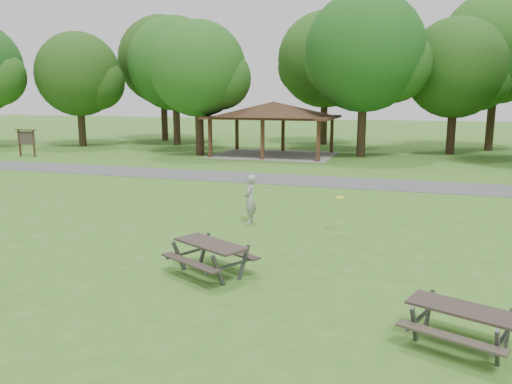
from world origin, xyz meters
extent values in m
plane|color=#36681D|center=(0.00, 0.00, 0.00)|extent=(160.00, 160.00, 0.00)
cube|color=#49494C|center=(0.00, 14.00, 0.01)|extent=(120.00, 3.20, 0.02)
cube|color=#371E14|center=(-7.70, 21.30, 1.30)|extent=(0.22, 0.22, 2.60)
cube|color=#332012|center=(-7.70, 26.70, 1.30)|extent=(0.22, 0.22, 2.60)
cube|color=#3E2316|center=(-4.00, 21.30, 1.30)|extent=(0.22, 0.22, 2.60)
cube|color=#3B2515|center=(-4.00, 26.70, 1.30)|extent=(0.22, 0.22, 2.60)
cube|color=#3E2316|center=(-0.30, 21.30, 1.30)|extent=(0.22, 0.22, 2.60)
cube|color=#382214|center=(-0.30, 26.70, 1.30)|extent=(0.22, 0.22, 2.60)
cube|color=#361E15|center=(-4.00, 24.00, 2.68)|extent=(8.60, 6.60, 0.16)
pyramid|color=#322014|center=(-4.00, 24.00, 3.26)|extent=(7.01, 7.01, 1.00)
cube|color=gray|center=(-4.00, 24.00, 0.01)|extent=(8.40, 6.40, 0.03)
cube|color=#331D12|center=(-20.60, 18.00, 0.90)|extent=(0.10, 0.10, 1.80)
cube|color=#382514|center=(-19.40, 18.00, 0.90)|extent=(0.10, 0.10, 1.80)
cube|color=#322B24|center=(-20.00, 18.00, 1.30)|extent=(1.40, 0.06, 0.90)
cube|color=black|center=(-20.00, 18.00, 1.85)|extent=(1.60, 0.30, 0.06)
cylinder|color=black|center=(-21.00, 25.50, 1.66)|extent=(0.60, 0.60, 3.32)
sphere|color=#1A3F12|center=(-21.00, 25.50, 5.88)|extent=(6.80, 6.80, 6.80)
sphere|color=#1A4112|center=(-19.47, 25.80, 5.20)|extent=(4.42, 4.42, 4.42)
sphere|color=#1A4915|center=(-22.36, 25.30, 5.37)|extent=(4.08, 4.08, 4.08)
cylinder|color=#321F16|center=(-14.00, 29.00, 1.92)|extent=(0.60, 0.60, 3.85)
sphere|color=#184C15|center=(-14.00, 29.00, 6.77)|extent=(7.80, 7.80, 7.80)
sphere|color=#1B4A15|center=(-12.25, 29.30, 5.99)|extent=(5.07, 5.07, 5.07)
sphere|color=#194614|center=(-15.56, 28.80, 6.19)|extent=(4.68, 4.68, 4.68)
cylinder|color=black|center=(-9.00, 22.50, 1.75)|extent=(0.60, 0.60, 3.50)
sphere|color=#1A4C15|center=(-9.00, 22.50, 5.97)|extent=(6.60, 6.60, 6.60)
sphere|color=#1B4814|center=(-7.52, 22.80, 5.31)|extent=(4.29, 4.29, 4.29)
sphere|color=#184A15|center=(-10.32, 22.30, 5.48)|extent=(3.96, 3.96, 3.96)
cylinder|color=black|center=(2.00, 25.00, 2.01)|extent=(0.60, 0.60, 4.02)
sphere|color=#144614|center=(2.00, 25.00, 7.02)|extent=(8.00, 8.00, 8.00)
sphere|color=#1A4714|center=(3.80, 25.30, 6.22)|extent=(5.20, 5.20, 5.20)
sphere|color=#174C15|center=(0.40, 24.80, 6.42)|extent=(4.80, 4.80, 4.80)
cylinder|color=black|center=(8.00, 28.50, 1.72)|extent=(0.60, 0.60, 3.43)
sphere|color=#194112|center=(8.00, 28.50, 6.05)|extent=(7.00, 7.00, 7.00)
sphere|color=#1B4C15|center=(9.57, 28.80, 5.36)|extent=(4.55, 4.55, 4.55)
sphere|color=#194915|center=(6.60, 28.30, 5.53)|extent=(4.20, 4.20, 4.20)
cylinder|color=black|center=(-17.00, 32.50, 2.19)|extent=(0.60, 0.60, 4.38)
sphere|color=#1A3E11|center=(-17.00, 32.50, 7.38)|extent=(8.00, 8.00, 8.00)
sphere|color=#163E11|center=(-15.20, 32.80, 6.58)|extent=(5.20, 5.20, 5.20)
sphere|color=#1D4614|center=(-18.60, 32.30, 6.78)|extent=(4.80, 4.80, 4.80)
cylinder|color=#2E2014|center=(-2.00, 33.00, 2.06)|extent=(0.60, 0.60, 4.13)
sphere|color=#1C4614|center=(-2.00, 33.00, 7.13)|extent=(8.00, 8.00, 8.00)
sphere|color=#164714|center=(-0.20, 33.30, 6.33)|extent=(5.20, 5.20, 5.20)
sphere|color=#1A4213|center=(-3.60, 32.80, 6.53)|extent=(4.80, 4.80, 4.80)
cylinder|color=#332016|center=(11.00, 32.00, 2.27)|extent=(0.60, 0.60, 4.55)
sphere|color=#1D4E16|center=(11.00, 32.00, 7.70)|extent=(8.40, 8.40, 8.40)
sphere|color=#1A4714|center=(9.32, 31.80, 7.07)|extent=(5.04, 5.04, 5.04)
cube|color=#2E2521|center=(1.05, 0.30, 0.75)|extent=(1.99, 1.50, 0.05)
cube|color=#2C251F|center=(0.77, -0.24, 0.45)|extent=(1.77, 1.09, 0.04)
cube|color=black|center=(1.33, 0.84, 0.45)|extent=(1.77, 1.09, 0.04)
cube|color=#454648|center=(0.24, 0.28, 0.38)|extent=(0.23, 0.37, 0.81)
cube|color=#3B3B3D|center=(0.59, 0.97, 0.38)|extent=(0.23, 0.37, 0.81)
cube|color=#454548|center=(0.42, 0.63, 0.41)|extent=(0.75, 1.37, 0.05)
cube|color=#3E3E41|center=(1.51, -0.37, 0.38)|extent=(0.23, 0.37, 0.81)
cube|color=#454447|center=(1.86, 0.32, 0.38)|extent=(0.23, 0.37, 0.81)
cube|color=#3C3C3E|center=(1.68, -0.03, 0.41)|extent=(0.75, 1.37, 0.05)
cube|color=#2C2420|center=(6.34, -1.66, 0.69)|extent=(1.82, 1.23, 0.05)
cube|color=#322B24|center=(6.15, -2.18, 0.41)|extent=(1.67, 0.83, 0.04)
cube|color=#2E2821|center=(6.54, -1.14, 0.41)|extent=(1.67, 0.83, 0.04)
cube|color=#414143|center=(5.61, -1.76, 0.34)|extent=(0.18, 0.35, 0.74)
cube|color=#39393B|center=(5.86, -1.10, 0.34)|extent=(0.18, 0.35, 0.74)
cube|color=#404042|center=(5.74, -1.43, 0.37)|extent=(0.54, 1.31, 0.05)
cube|color=#444446|center=(6.83, -2.22, 0.34)|extent=(0.18, 0.35, 0.74)
cube|color=#39383B|center=(7.08, -1.56, 0.34)|extent=(0.18, 0.35, 0.74)
cube|color=#404042|center=(6.95, -1.89, 0.37)|extent=(0.54, 1.31, 0.05)
cylinder|color=yellow|center=(3.39, 4.80, 1.12)|extent=(0.34, 0.34, 0.02)
imported|color=#9B9B9D|center=(0.41, 5.19, 0.81)|extent=(0.45, 0.63, 1.61)
camera|label=1|loc=(5.41, -10.03, 4.14)|focal=35.00mm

